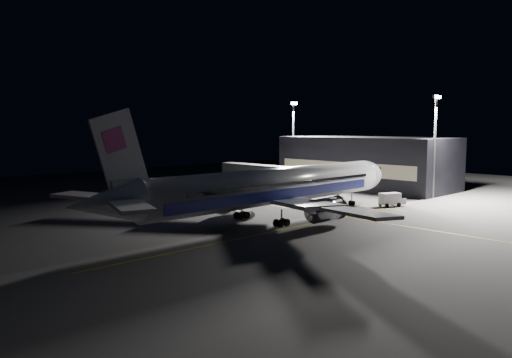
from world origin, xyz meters
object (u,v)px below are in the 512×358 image
at_px(floodlight_mast_south, 435,137).
at_px(baggage_tug, 233,204).
at_px(safety_cone_a, 246,217).
at_px(safety_cone_b, 241,206).
at_px(safety_cone_c, 243,208).
at_px(airliner, 270,187).
at_px(jet_bridge, 285,174).
at_px(service_truck, 392,199).
at_px(floodlight_mast_north, 293,135).

height_order(floodlight_mast_south, baggage_tug, floodlight_mast_south).
bearing_deg(safety_cone_a, baggage_tug, 62.58).
xyz_separation_m(safety_cone_b, safety_cone_c, (-1.65, -2.26, 0.03)).
height_order(safety_cone_b, safety_cone_c, safety_cone_c).
bearing_deg(airliner, safety_cone_c, 68.98).
height_order(jet_bridge, service_truck, jet_bridge).
relative_size(airliner, floodlight_mast_south, 2.97).
relative_size(safety_cone_a, safety_cone_c, 0.89).
height_order(jet_bridge, floodlight_mast_north, floodlight_mast_north).
distance_m(service_truck, baggage_tug, 29.04).
distance_m(airliner, floodlight_mast_north, 52.56).
xyz_separation_m(baggage_tug, safety_cone_c, (1.28, -1.36, -0.58)).
height_order(service_truck, safety_cone_b, service_truck).
relative_size(service_truck, baggage_tug, 1.91).
distance_m(airliner, jet_bridge, 29.31).
xyz_separation_m(airliner, safety_cone_a, (-1.31, 4.00, -4.88)).
distance_m(safety_cone_a, safety_cone_b, 11.13).
bearing_deg(baggage_tug, floodlight_mast_south, -25.75).
relative_size(airliner, baggage_tug, 22.74).
distance_m(floodlight_mast_north, baggage_tug, 44.84).
relative_size(airliner, service_truck, 11.89).
relative_size(floodlight_mast_north, safety_cone_a, 36.25).
distance_m(floodlight_mast_south, safety_cone_a, 45.20).
xyz_separation_m(jet_bridge, floodlight_mast_south, (18.00, -24.07, 7.79)).
height_order(service_truck, baggage_tug, service_truck).
relative_size(safety_cone_b, safety_cone_c, 0.90).
distance_m(airliner, safety_cone_c, 12.17).
xyz_separation_m(floodlight_mast_north, safety_cone_a, (-42.38, -27.99, -12.09)).
relative_size(floodlight_mast_south, baggage_tug, 7.66).
xyz_separation_m(airliner, floodlight_mast_north, (41.08, 31.99, 7.21)).
bearing_deg(service_truck, floodlight_mast_south, 20.94).
bearing_deg(safety_cone_c, safety_cone_a, -129.59).
xyz_separation_m(floodlight_mast_north, baggage_tug, (-38.35, -20.21, -11.47)).
bearing_deg(safety_cone_c, floodlight_mast_north, 30.19).
bearing_deg(safety_cone_a, floodlight_mast_south, -13.29).
height_order(airliner, service_truck, airliner).
distance_m(jet_bridge, floodlight_mast_north, 24.06).
height_order(floodlight_mast_north, service_truck, floodlight_mast_north).
bearing_deg(safety_cone_a, jet_bridge, 29.96).
xyz_separation_m(jet_bridge, safety_cone_c, (-19.07, -7.63, -4.26)).
distance_m(baggage_tug, safety_cone_b, 3.13).
distance_m(baggage_tug, safety_cone_c, 1.95).
height_order(airliner, jet_bridge, airliner).
bearing_deg(safety_cone_a, service_truck, -19.59).
bearing_deg(floodlight_mast_south, safety_cone_b, 152.17).
xyz_separation_m(service_truck, baggage_tug, (-23.19, 17.47, -0.42)).
relative_size(service_truck, safety_cone_c, 8.07).
distance_m(floodlight_mast_north, safety_cone_b, 42.11).
bearing_deg(airliner, baggage_tug, 76.95).
bearing_deg(jet_bridge, floodlight_mast_north, 37.74).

